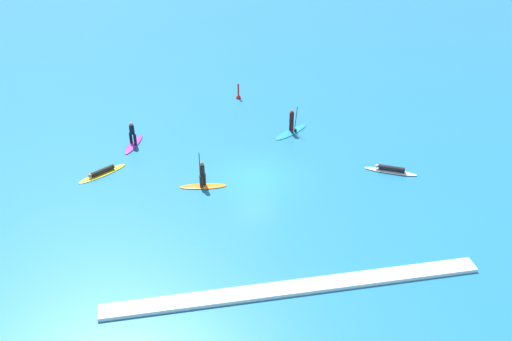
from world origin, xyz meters
name	(u,v)px	position (x,y,z in m)	size (l,w,h in m)	color
ground_plane	(256,178)	(0.00, 0.00, 0.00)	(120.00, 120.00, 0.00)	#1E6B93
surfer_on_blue_board	(291,127)	(3.54, 5.52, 0.41)	(2.99, 2.52, 2.05)	#1E8CD1
surfer_on_orange_board	(203,180)	(-3.28, -0.45, 0.44)	(2.81, 0.95, 2.10)	orange
surfer_on_purple_board	(133,139)	(-7.34, 5.65, 0.42)	(1.57, 2.85, 1.67)	purple
surfer_on_yellow_board	(102,172)	(-9.24, 2.11, 0.13)	(3.05, 2.37, 0.37)	yellow
surfer_on_white_board	(391,170)	(8.29, -0.88, 0.16)	(3.10, 1.98, 0.44)	white
marker_buoy	(238,95)	(0.83, 12.14, 0.25)	(0.37, 0.37, 1.33)	red
wave_crest	(296,288)	(0.00, -9.96, 0.09)	(17.58, 0.90, 0.18)	white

